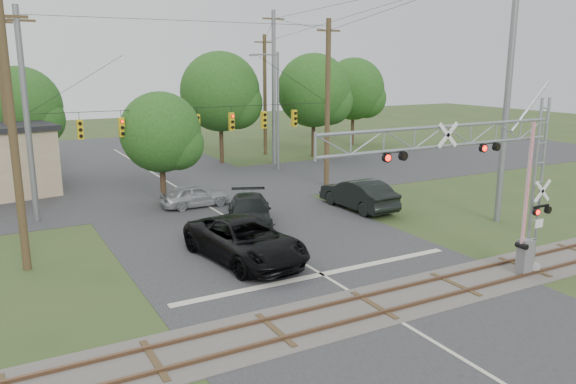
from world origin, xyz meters
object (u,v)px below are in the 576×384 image
crossing_gantry (483,174)px  pickup_black (245,240)px  traffic_signal_span (210,112)px  streetlight (276,105)px  sedan_silver (195,195)px  car_dark (249,212)px

crossing_gantry → pickup_black: bearing=133.6°
traffic_signal_span → streetlight: bearing=40.8°
crossing_gantry → pickup_black: crossing_gantry is taller
traffic_signal_span → streetlight: size_ratio=2.05×
traffic_signal_span → sedan_silver: (-1.58, -1.14, -4.88)m
crossing_gantry → pickup_black: 10.32m
crossing_gantry → sedan_silver: size_ratio=2.71×
car_dark → streetlight: 16.99m
pickup_black → car_dark: pickup_black is taller
streetlight → car_dark: bearing=-122.6°
traffic_signal_span → car_dark: bearing=-94.1°
car_dark → sedan_silver: (-1.11, 5.44, -0.11)m
sedan_silver → car_dark: bearing=-169.3°
car_dark → sedan_silver: size_ratio=1.35×
streetlight → pickup_black: bearing=-121.3°
pickup_black → streetlight: streetlight is taller
pickup_black → crossing_gantry: bearing=-54.3°
crossing_gantry → traffic_signal_span: bearing=101.6°
crossing_gantry → sedan_silver: crossing_gantry is taller
traffic_signal_span → sedan_silver: size_ratio=4.69×
crossing_gantry → car_dark: bearing=109.9°
pickup_black → traffic_signal_span: bearing=67.8°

